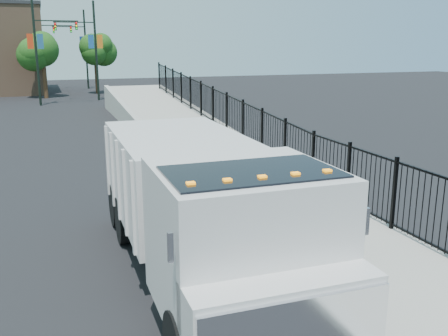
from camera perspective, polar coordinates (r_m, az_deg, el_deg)
name	(u,v)px	position (r m, az deg, el deg)	size (l,w,h in m)	color
ground	(262,252)	(11.61, 4.40, -9.58)	(120.00, 120.00, 0.00)	black
sidewalk	(388,274)	(10.97, 18.26, -11.41)	(3.55, 12.00, 0.12)	#9E998E
curb	(305,288)	(9.97, 9.25, -13.40)	(0.30, 12.00, 0.16)	#ADAAA3
ramp	(176,133)	(26.90, -5.52, 4.04)	(3.95, 24.00, 1.70)	#9E998E
iron_fence	(227,126)	(23.40, 0.30, 4.84)	(0.10, 28.00, 1.80)	black
truck	(203,204)	(9.67, -2.43, -4.09)	(2.87, 8.52, 2.91)	black
worker	(294,203)	(11.43, 8.03, -4.04)	(0.73, 0.48, 2.01)	#4F1511
light_pole_0	(40,47)	(40.96, -20.28, 12.82)	(3.77, 0.22, 8.00)	black
light_pole_1	(92,47)	(43.40, -14.85, 13.23)	(3.78, 0.22, 8.00)	black
light_pole_2	(42,46)	(51.61, -20.07, 12.91)	(3.77, 0.22, 8.00)	black
light_pole_3	(83,46)	(55.08, -15.84, 13.24)	(3.77, 0.22, 8.00)	black
tree_0	(43,52)	(46.39, -20.02, 12.39)	(3.03, 3.03, 5.52)	#382314
tree_1	(95,51)	(49.58, -14.50, 12.79)	(2.40, 2.40, 5.20)	#382314
tree_2	(28,50)	(55.75, -21.51, 12.41)	(3.31, 3.31, 5.65)	#382314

